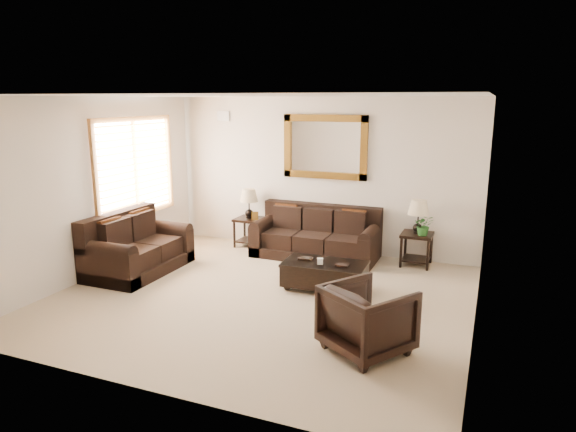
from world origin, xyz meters
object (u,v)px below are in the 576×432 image
at_px(sofa, 316,238).
at_px(coffee_table, 325,273).
at_px(end_table_right, 418,223).
at_px(end_table_left, 249,209).
at_px(armchair, 368,316).
at_px(loveseat, 136,250).

bearing_deg(sofa, coffee_table, -66.76).
distance_m(end_table_right, coffee_table, 1.97).
bearing_deg(end_table_left, end_table_right, -0.07).
height_order(end_table_left, end_table_right, end_table_right).
bearing_deg(end_table_right, armchair, -90.91).
bearing_deg(armchair, coffee_table, -24.30).
bearing_deg(loveseat, end_table_right, -64.31).
height_order(sofa, loveseat, loveseat).
bearing_deg(end_table_left, sofa, -5.74).
bearing_deg(end_table_right, end_table_left, 179.93).
distance_m(end_table_left, coffee_table, 2.59).
xyz_separation_m(sofa, end_table_left, (-1.35, 0.14, 0.38)).
height_order(loveseat, end_table_left, end_table_left).
xyz_separation_m(sofa, armchair, (1.62, -3.06, 0.10)).
height_order(loveseat, armchair, loveseat).
distance_m(sofa, armchair, 3.46).
bearing_deg(loveseat, end_table_left, -27.78).
xyz_separation_m(loveseat, end_table_right, (4.05, 1.95, 0.37)).
xyz_separation_m(end_table_left, coffee_table, (1.98, -1.60, -0.45)).
relative_size(loveseat, coffee_table, 1.39).
distance_m(coffee_table, armchair, 1.88).
bearing_deg(loveseat, coffee_table, -83.39).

